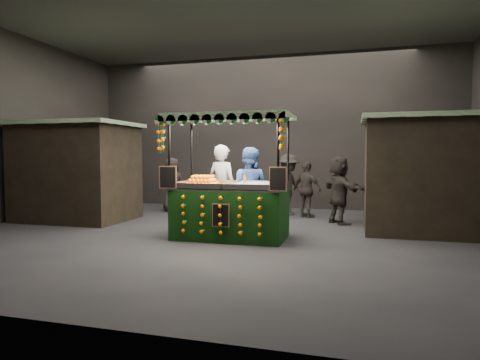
# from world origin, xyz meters

# --- Properties ---
(ground) EXTENTS (12.00, 12.00, 0.00)m
(ground) POSITION_xyz_m (0.00, 0.00, 0.00)
(ground) COLOR black
(ground) RESTS_ON ground
(market_hall) EXTENTS (12.10, 10.10, 5.05)m
(market_hall) POSITION_xyz_m (0.00, 0.00, 3.38)
(market_hall) COLOR black
(market_hall) RESTS_ON ground
(neighbour_stall_left) EXTENTS (3.00, 2.20, 2.60)m
(neighbour_stall_left) POSITION_xyz_m (-4.40, 1.00, 1.31)
(neighbour_stall_left) COLOR black
(neighbour_stall_left) RESTS_ON ground
(neighbour_stall_right) EXTENTS (3.00, 2.20, 2.60)m
(neighbour_stall_right) POSITION_xyz_m (4.40, 1.50, 1.31)
(neighbour_stall_right) COLOR black
(neighbour_stall_right) RESTS_ON ground
(juice_stall) EXTENTS (2.64, 1.55, 2.56)m
(juice_stall) POSITION_xyz_m (0.29, -0.32, 0.80)
(juice_stall) COLOR black
(juice_stall) RESTS_ON ground
(vendor_grey) EXTENTS (0.83, 0.66, 1.97)m
(vendor_grey) POSITION_xyz_m (-0.16, 0.54, 0.99)
(vendor_grey) COLOR gray
(vendor_grey) RESTS_ON ground
(vendor_blue) EXTENTS (0.95, 0.75, 1.91)m
(vendor_blue) POSITION_xyz_m (0.45, 0.60, 0.96)
(vendor_blue) COLOR navy
(vendor_blue) RESTS_ON ground
(shopper_0) EXTENTS (0.70, 0.49, 1.85)m
(shopper_0) POSITION_xyz_m (-4.08, 2.66, 0.93)
(shopper_0) COLOR black
(shopper_0) RESTS_ON ground
(shopper_1) EXTENTS (0.90, 0.76, 1.64)m
(shopper_1) POSITION_xyz_m (3.60, 2.04, 0.82)
(shopper_1) COLOR #2E2925
(shopper_1) RESTS_ON ground
(shopper_2) EXTENTS (0.98, 0.81, 1.56)m
(shopper_2) POSITION_xyz_m (1.49, 3.07, 0.78)
(shopper_2) COLOR #2E2A26
(shopper_2) RESTS_ON ground
(shopper_3) EXTENTS (1.15, 1.31, 1.76)m
(shopper_3) POSITION_xyz_m (0.93, 3.35, 0.88)
(shopper_3) COLOR black
(shopper_3) RESTS_ON ground
(shopper_4) EXTENTS (0.95, 0.94, 1.66)m
(shopper_4) POSITION_xyz_m (-2.70, 3.30, 0.83)
(shopper_4) COLOR black
(shopper_4) RESTS_ON ground
(shopper_5) EXTENTS (1.34, 1.59, 1.72)m
(shopper_5) POSITION_xyz_m (2.40, 2.22, 0.86)
(shopper_5) COLOR black
(shopper_5) RESTS_ON ground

